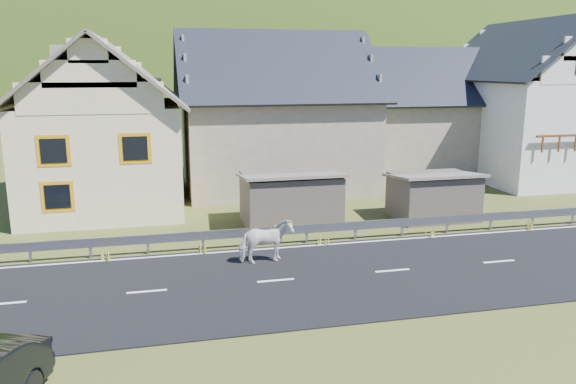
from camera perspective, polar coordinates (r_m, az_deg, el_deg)
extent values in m
plane|color=#3A431B|center=(19.30, 10.56, -7.97)|extent=(160.00, 160.00, 0.00)
cube|color=black|center=(19.29, 10.56, -7.91)|extent=(60.00, 7.00, 0.04)
cube|color=silver|center=(19.29, 10.56, -7.84)|extent=(60.00, 6.60, 0.01)
cube|color=#93969B|center=(22.37, 6.89, -3.41)|extent=(28.00, 0.08, 0.34)
cube|color=#93969B|center=(21.69, -24.71, -5.65)|extent=(0.10, 0.06, 0.70)
cube|color=#93969B|center=(21.36, -19.44, -5.48)|extent=(0.10, 0.06, 0.70)
cube|color=#93969B|center=(21.20, -14.04, -5.25)|extent=(0.10, 0.06, 0.70)
cube|color=#93969B|center=(21.24, -8.63, -4.98)|extent=(0.10, 0.06, 0.70)
cube|color=#93969B|center=(21.47, -3.29, -4.66)|extent=(0.10, 0.06, 0.70)
cube|color=#93969B|center=(21.87, 1.90, -4.32)|extent=(0.10, 0.06, 0.70)
cube|color=#93969B|center=(22.45, 6.85, -3.96)|extent=(0.10, 0.06, 0.70)
cube|color=#93969B|center=(23.18, 11.52, -3.59)|extent=(0.10, 0.06, 0.70)
cube|color=#93969B|center=(24.06, 15.87, -3.23)|extent=(0.10, 0.06, 0.70)
cube|color=#93969B|center=(25.07, 19.89, -2.87)|extent=(0.10, 0.06, 0.70)
cube|color=#93969B|center=(26.20, 23.58, -2.54)|extent=(0.10, 0.06, 0.70)
cube|color=#93969B|center=(27.42, 26.95, -2.22)|extent=(0.10, 0.06, 0.70)
cube|color=brown|center=(24.30, 0.22, -0.76)|extent=(4.30, 3.30, 2.40)
cube|color=brown|center=(26.10, 14.52, -0.46)|extent=(3.80, 2.90, 2.20)
cube|color=#F6E9B7|center=(28.95, -18.01, 3.61)|extent=(7.00, 9.00, 5.00)
cube|color=orange|center=(24.61, -22.72, 3.88)|extent=(1.30, 0.12, 1.30)
cube|color=orange|center=(24.27, -15.25, 4.31)|extent=(1.30, 0.12, 1.30)
cube|color=orange|center=(24.94, -22.36, -0.43)|extent=(1.30, 0.12, 1.30)
cube|color=tan|center=(30.37, -22.14, 11.40)|extent=(0.70, 0.70, 2.40)
cube|color=tan|center=(32.44, -1.48, 5.12)|extent=(10.00, 9.00, 5.00)
cube|color=tan|center=(37.57, 13.08, 5.52)|extent=(9.00, 8.00, 4.60)
cube|color=white|center=(38.04, 23.33, 5.96)|extent=(8.00, 10.00, 6.00)
ellipsoid|color=#283D0E|center=(198.71, -9.29, 4.68)|extent=(440.00, 280.00, 260.00)
imported|color=silver|center=(19.48, -2.28, -5.03)|extent=(1.02, 1.91, 1.55)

